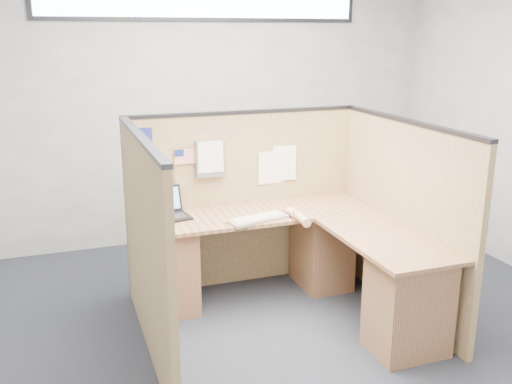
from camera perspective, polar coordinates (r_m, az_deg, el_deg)
name	(u,v)px	position (r m, az deg, el deg)	size (l,w,h in m)	color
floor	(288,331)	(4.39, 3.19, -13.73)	(5.00, 5.00, 0.00)	black
wall_back	(206,108)	(6.01, -5.00, 8.38)	(5.00, 5.00, 0.00)	#929497
clerestory_window	(204,2)	(5.96, -5.20, 18.44)	(3.30, 0.04, 0.38)	#232328
cubicle_partitions	(268,217)	(4.45, 1.21, -2.51)	(2.06, 1.83, 1.53)	olive
l_desk	(296,265)	(4.52, 4.02, -7.31)	(1.95, 1.75, 0.73)	brown
laptop	(168,210)	(4.61, -8.82, -1.78)	(0.35, 0.35, 0.23)	black
keyboard	(258,219)	(4.47, 0.20, -2.69)	(0.51, 0.28, 0.03)	gray
mouse	(290,213)	(4.60, 3.47, -2.13)	(0.10, 0.06, 0.04)	#B6B7BB
hand_forearm	(298,216)	(4.48, 4.25, -2.43)	(0.11, 0.37, 0.08)	tan
blue_poster	(140,144)	(4.61, -11.51, 4.72)	(0.19, 0.00, 0.26)	navy
american_flag	(184,158)	(4.69, -7.25, 3.40)	(0.19, 0.01, 0.33)	olive
file_holder	(210,158)	(4.73, -4.61, 3.37)	(0.24, 0.05, 0.31)	slate
paper_left	(270,168)	(4.94, 1.44, 2.45)	(0.22, 0.00, 0.29)	white
paper_right	(283,163)	(4.98, 2.69, 2.90)	(0.24, 0.00, 0.31)	white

